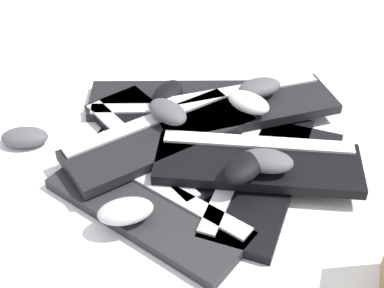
# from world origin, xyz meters

# --- Properties ---
(ground_plane) EXTENTS (3.20, 3.20, 0.00)m
(ground_plane) POSITION_xyz_m (0.00, 0.00, 0.00)
(ground_plane) COLOR white
(keyboard_0) EXTENTS (0.28, 0.46, 0.03)m
(keyboard_0) POSITION_xyz_m (0.25, 0.04, 0.01)
(keyboard_0) COLOR #232326
(keyboard_0) RESTS_ON ground
(keyboard_1) EXTENTS (0.44, 0.16, 0.03)m
(keyboard_1) POSITION_xyz_m (0.08, 0.24, 0.01)
(keyboard_1) COLOR black
(keyboard_1) RESTS_ON ground
(keyboard_2) EXTENTS (0.16, 0.44, 0.03)m
(keyboard_2) POSITION_xyz_m (-0.03, 0.17, 0.01)
(keyboard_2) COLOR black
(keyboard_2) RESTS_ON ground
(keyboard_3) EXTENTS (0.29, 0.46, 0.03)m
(keyboard_3) POSITION_xyz_m (-0.13, -0.03, 0.01)
(keyboard_3) COLOR black
(keyboard_3) RESTS_ON ground
(keyboard_4) EXTENTS (0.37, 0.45, 0.03)m
(keyboard_4) POSITION_xyz_m (0.04, -0.01, 0.01)
(keyboard_4) COLOR black
(keyboard_4) RESTS_ON ground
(keyboard_5) EXTENTS (0.44, 0.39, 0.03)m
(keyboard_5) POSITION_xyz_m (0.06, 0.00, 0.04)
(keyboard_5) COLOR black
(keyboard_5) RESTS_ON keyboard_4
(keyboard_6) EXTENTS (0.24, 0.46, 0.03)m
(keyboard_6) POSITION_xyz_m (0.07, 0.23, 0.04)
(keyboard_6) COLOR black
(keyboard_6) RESTS_ON keyboard_1
(keyboard_7) EXTENTS (0.38, 0.44, 0.03)m
(keyboard_7) POSITION_xyz_m (-0.12, 0.16, 0.04)
(keyboard_7) COLOR black
(keyboard_7) RESTS_ON keyboard_2
(mouse_0) EXTENTS (0.08, 0.12, 0.04)m
(mouse_0) POSITION_xyz_m (0.10, 0.25, 0.08)
(mouse_0) COLOR #4C4C51
(mouse_0) RESTS_ON keyboard_6
(mouse_1) EXTENTS (0.13, 0.10, 0.04)m
(mouse_1) POSITION_xyz_m (0.14, 0.21, 0.08)
(mouse_1) COLOR black
(mouse_1) RESTS_ON keyboard_6
(mouse_2) EXTENTS (0.11, 0.13, 0.04)m
(mouse_2) POSITION_xyz_m (0.01, 0.00, 0.08)
(mouse_2) COLOR #4C4C51
(mouse_2) RESTS_ON keyboard_5
(mouse_3) EXTENTS (0.11, 0.07, 0.04)m
(mouse_3) POSITION_xyz_m (-0.10, -0.04, 0.05)
(mouse_3) COLOR black
(mouse_3) RESTS_ON keyboard_3
(mouse_4) EXTENTS (0.12, 0.13, 0.04)m
(mouse_4) POSITION_xyz_m (0.30, 0.02, 0.05)
(mouse_4) COLOR #B7B7BC
(mouse_4) RESTS_ON keyboard_0
(mouse_5) EXTENTS (0.10, 0.13, 0.04)m
(mouse_5) POSITION_xyz_m (0.13, -0.31, 0.02)
(mouse_5) COLOR #4C4C51
(mouse_5) RESTS_ON ground
(mouse_6) EXTENTS (0.12, 0.13, 0.04)m
(mouse_6) POSITION_xyz_m (-0.16, 0.18, 0.08)
(mouse_6) COLOR #4C4C51
(mouse_6) RESTS_ON keyboard_7
(mouse_7) EXTENTS (0.10, 0.13, 0.04)m
(mouse_7) POSITION_xyz_m (-0.09, 0.17, 0.08)
(mouse_7) COLOR silver
(mouse_7) RESTS_ON keyboard_7
(cable_0) EXTENTS (0.45, 0.28, 0.01)m
(cable_0) POSITION_xyz_m (0.11, -0.06, 0.00)
(cable_0) COLOR black
(cable_0) RESTS_ON ground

